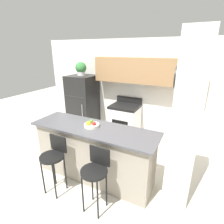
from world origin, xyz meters
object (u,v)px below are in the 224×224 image
(bar_stool_right, at_px, (96,171))
(bar_stool_left, at_px, (54,157))
(stove_range, at_px, (125,121))
(fruit_bowl, at_px, (91,125))
(refrigerator, at_px, (83,103))
(potted_plant_on_fridge, at_px, (81,69))

(bar_stool_right, bearing_deg, bar_stool_left, 180.00)
(stove_range, relative_size, fruit_bowl, 4.05)
(refrigerator, bearing_deg, bar_stool_left, -65.27)
(bar_stool_left, bearing_deg, refrigerator, 114.73)
(bar_stool_right, xyz_separation_m, fruit_bowl, (-0.43, 0.58, 0.40))
(stove_range, xyz_separation_m, bar_stool_right, (0.52, -2.30, 0.20))
(bar_stool_left, distance_m, potted_plant_on_fridge, 2.72)
(bar_stool_right, bearing_deg, fruit_bowl, 126.54)
(refrigerator, relative_size, bar_stool_right, 1.64)
(potted_plant_on_fridge, bearing_deg, fruit_bowl, -50.09)
(fruit_bowl, bearing_deg, refrigerator, 129.91)
(refrigerator, distance_m, bar_stool_left, 2.48)
(refrigerator, bearing_deg, stove_range, 2.50)
(potted_plant_on_fridge, height_order, fruit_bowl, potted_plant_on_fridge)
(bar_stool_left, height_order, potted_plant_on_fridge, potted_plant_on_fridge)
(bar_stool_left, height_order, fruit_bowl, fruit_bowl)
(potted_plant_on_fridge, bearing_deg, stove_range, 2.49)
(stove_range, xyz_separation_m, fruit_bowl, (0.09, -1.72, 0.60))
(stove_range, height_order, bar_stool_left, stove_range)
(fruit_bowl, bearing_deg, bar_stool_right, -53.46)
(refrigerator, bearing_deg, potted_plant_on_fridge, 116.38)
(refrigerator, distance_m, potted_plant_on_fridge, 0.99)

